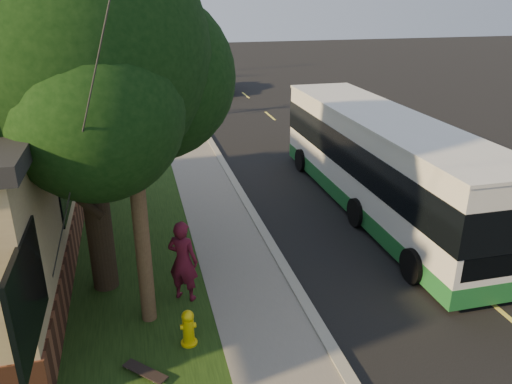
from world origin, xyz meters
TOP-DOWN VIEW (x-y plane):
  - ground at (0.00, 0.00)m, footprint 120.00×120.00m
  - road at (4.00, 10.00)m, footprint 8.00×80.00m
  - curb at (0.00, 10.00)m, footprint 0.25×80.00m
  - sidewalk at (-1.00, 10.00)m, footprint 2.00×80.00m
  - grass_verge at (-4.50, 10.00)m, footprint 5.00×80.00m
  - fire_hydrant at (-2.60, 0.00)m, footprint 0.32×0.32m
  - utility_pole at (-3.31, 0.99)m, footprint 2.86×3.21m
  - leafy_tree at (-4.17, 2.65)m, footprint 6.30×6.00m
  - bare_tree_near at (-3.50, 18.00)m, footprint 1.38×1.21m
  - bare_tree_far at (-3.00, 30.00)m, footprint 1.38×1.21m
  - traffic_signal at (0.50, 34.00)m, footprint 0.18×0.22m
  - transit_bus at (3.90, 5.06)m, footprint 2.54×11.02m
  - skateboarder at (-2.50, 1.56)m, footprint 0.81×0.74m
  - skateboard_spare at (-3.45, -0.66)m, footprint 0.79×0.79m
  - distant_car at (2.39, 25.93)m, footprint 2.57×5.22m

SIDE VIEW (x-z plane):
  - ground at x=0.00m, z-range 0.00..0.00m
  - road at x=4.00m, z-range 0.00..0.01m
  - grass_verge at x=-4.50m, z-range 0.00..0.07m
  - sidewalk at x=-1.00m, z-range 0.00..0.08m
  - curb at x=0.00m, z-range 0.00..0.12m
  - skateboard_spare at x=-3.45m, z-range 0.09..0.17m
  - fire_hydrant at x=-2.60m, z-range 0.06..0.80m
  - distant_car at x=2.39m, z-range 0.00..1.71m
  - skateboarder at x=-2.50m, z-range 0.07..1.93m
  - transit_bus at x=3.90m, z-range 0.10..3.09m
  - bare_tree_far at x=-3.00m, z-range -0.01..4.02m
  - bare_tree_near at x=-3.50m, z-range 0.00..4.30m
  - traffic_signal at x=0.50m, z-range 0.41..5.91m
  - utility_pole at x=-3.31m, z-range 0.10..9.17m
  - leafy_tree at x=-4.17m, z-range 1.27..9.07m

